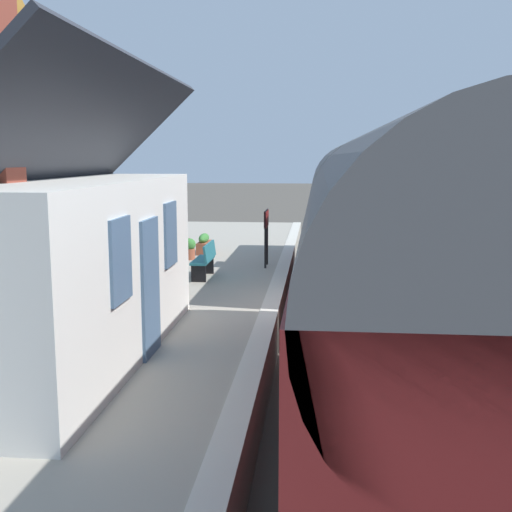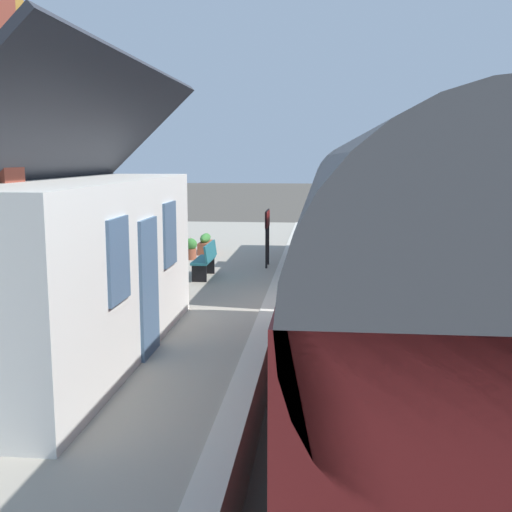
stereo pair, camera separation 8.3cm
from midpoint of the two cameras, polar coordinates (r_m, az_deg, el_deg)
ground_plane at (r=13.74m, az=6.63°, el=-7.66°), size 160.00×160.00×0.00m
platform at (r=14.06m, az=-8.72°, el=-5.44°), size 32.00×5.43×0.89m
platform_edge_coping at (r=13.54m, az=1.69°, el=-3.93°), size 32.00×0.36×0.02m
rail_near at (r=13.84m, az=13.42°, el=-7.42°), size 52.00×0.08×0.14m
rail_far at (r=13.72m, az=7.39°, el=-7.39°), size 52.00×0.08×0.14m
train at (r=12.31m, az=11.05°, el=0.86°), size 17.92×2.73×4.32m
station_building at (r=10.04m, az=-19.01°, el=-0.25°), size 6.97×3.54×5.42m
bench_by_lamp at (r=15.96m, az=-4.38°, el=-0.27°), size 1.40×0.44×0.88m
planter_by_door at (r=15.86m, az=-10.78°, el=-0.86°), size 0.45×0.45×0.74m
planter_under_sign at (r=20.08m, az=-4.45°, el=1.11°), size 1.08×0.32×0.62m
planter_edge_near at (r=19.85m, az=-9.66°, el=0.82°), size 1.03×0.32×0.55m
planter_corner_building at (r=18.86m, az=-5.76°, el=0.70°), size 0.38×0.38×0.66m
station_sign_board at (r=17.47m, az=1.16°, el=2.91°), size 0.96×0.06×1.57m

